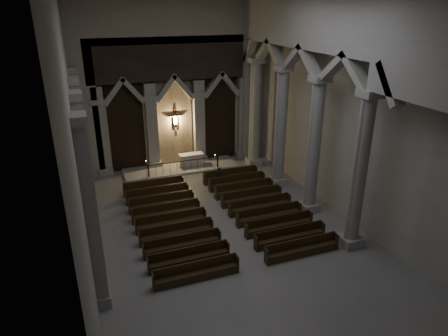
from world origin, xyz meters
name	(u,v)px	position (x,y,z in m)	size (l,w,h in m)	color
room	(234,97)	(0.00, 0.00, 7.60)	(24.00, 24.10, 12.00)	gray
sanctuary_wall	(174,78)	(0.00, 11.54, 6.62)	(14.00, 0.77, 12.00)	#A5A29A
right_arcade	(322,80)	(5.50, 1.33, 7.83)	(1.00, 24.00, 12.00)	#A5A29A
left_pilasters	(85,165)	(-6.75, 3.50, 3.91)	(0.60, 13.00, 8.03)	#A5A29A
sanctuary_step	(181,168)	(0.00, 10.60, 0.07)	(8.50, 2.60, 0.15)	#A5A29A
altar	(191,160)	(0.83, 10.64, 0.62)	(1.82, 0.73, 0.93)	beige
altar_rail	(184,165)	(0.00, 9.61, 0.69)	(5.28, 0.09, 1.04)	black
candle_stand_left	(147,174)	(-2.73, 9.59, 0.38)	(0.24, 0.24, 1.40)	#A56932
candle_stand_right	(215,166)	(2.34, 9.46, 0.34)	(0.21, 0.21, 1.25)	#A56932
pews	(217,215)	(0.00, 2.40, 0.29)	(9.35, 10.09, 0.88)	black
worshipper	(220,176)	(1.80, 6.98, 0.60)	(0.44, 0.29, 1.20)	black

